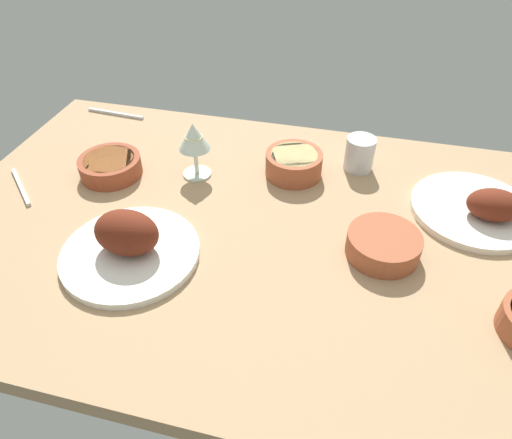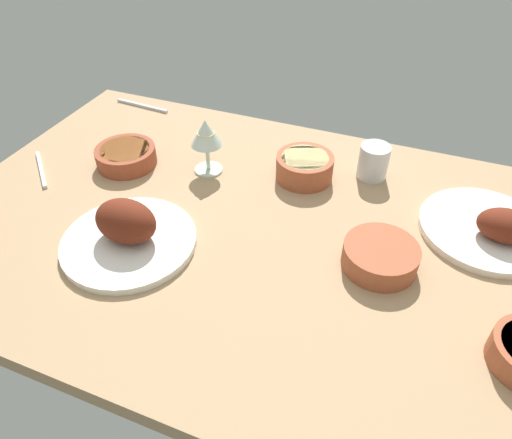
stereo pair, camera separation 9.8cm
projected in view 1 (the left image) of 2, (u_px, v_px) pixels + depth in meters
dining_table at (256, 233)px, 100.83cm from camera, size 140.00×90.00×4.00cm
plate_center_main at (129, 244)px, 90.88cm from camera, size 27.55×27.55×10.39cm
plate_near_viewer at (480, 208)px, 100.94cm from camera, size 27.30×27.30×8.02cm
bowl_pasta at (294, 163)px, 112.38cm from camera, size 13.80×13.80×5.88cm
bowl_soup at (110, 166)px, 112.74cm from camera, size 14.94×14.94×4.61cm
bowl_onions at (383, 244)px, 91.60cm from camera, size 14.65×14.65×4.82cm
wine_glass at (194, 139)px, 107.91cm from camera, size 7.60×7.60×14.00cm
water_tumbler at (360, 154)px, 113.68cm from camera, size 7.21×7.21×8.47cm
fork_loose at (22, 186)px, 110.12cm from camera, size 12.88×12.08×0.80cm
spoon_loose at (116, 114)px, 137.44cm from camera, size 18.21×2.15×0.80cm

